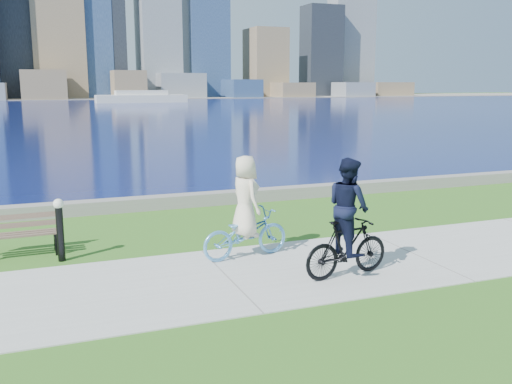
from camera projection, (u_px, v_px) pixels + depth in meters
ground at (228, 278)px, 10.24m from camera, size 320.00×320.00×0.00m
concrete_path at (228, 278)px, 10.24m from camera, size 80.00×3.50×0.02m
seawall at (159, 202)px, 15.90m from camera, size 90.00×0.50×0.35m
bay_water at (62, 109)px, 76.35m from camera, size 320.00×131.00×0.01m
far_shore at (51, 98)px, 129.59m from camera, size 320.00×30.00×0.12m
ferry_far at (141, 98)px, 101.69m from camera, size 15.83×4.52×2.15m
park_bench at (18, 231)px, 11.51m from camera, size 1.61×0.60×0.82m
bollard_lamp at (60, 226)px, 11.11m from camera, size 0.20×0.20×1.25m
cyclist_woman at (245, 220)px, 11.29m from camera, size 0.92×1.93×2.05m
cyclist_man at (348, 227)px, 10.13m from camera, size 0.75×1.80×2.16m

